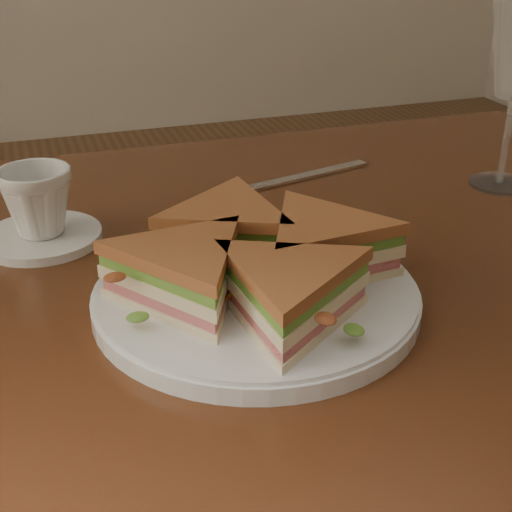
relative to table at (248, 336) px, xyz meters
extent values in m
cube|color=#36190C|center=(0.00, 0.00, 0.08)|extent=(1.20, 0.80, 0.04)
cylinder|color=black|center=(0.54, 0.34, -0.30)|extent=(0.06, 0.06, 0.71)
cylinder|color=silver|center=(-0.02, -0.10, 0.11)|extent=(0.30, 0.30, 0.02)
cube|color=silver|center=(0.02, 0.06, 0.10)|extent=(0.13, 0.01, 0.00)
ellipsoid|color=silver|center=(-0.07, 0.05, 0.10)|extent=(0.05, 0.03, 0.01)
cube|color=silver|center=(0.15, 0.20, 0.10)|extent=(0.20, 0.06, 0.00)
cube|color=silver|center=(0.06, 0.18, 0.10)|extent=(0.05, 0.02, 0.00)
cylinder|color=white|center=(0.38, 0.09, 0.10)|extent=(0.08, 0.08, 0.00)
cylinder|color=white|center=(0.38, 0.09, 0.16)|extent=(0.01, 0.01, 0.11)
cylinder|color=silver|center=(-0.20, 0.11, 0.10)|extent=(0.13, 0.13, 0.01)
imported|color=silver|center=(-0.20, 0.11, 0.15)|extent=(0.10, 0.10, 0.07)
camera|label=1|loc=(-0.21, -0.63, 0.43)|focal=50.00mm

